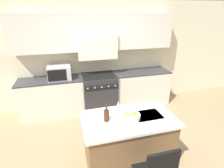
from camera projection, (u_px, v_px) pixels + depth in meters
The scene contains 10 objects.
ground_plane at pixel (118, 153), 3.23m from camera, with size 10.00×10.00×0.00m, color #997F5B.
back_cabinetry at pixel (96, 47), 4.37m from camera, with size 10.00×0.46×2.70m.
back_counter at pixel (99, 92), 4.58m from camera, with size 3.85×0.62×0.94m.
range_stove at pixel (99, 92), 4.56m from camera, with size 0.86×0.70×0.95m.
microwave at pixel (59, 72), 4.11m from camera, with size 0.52×0.44×0.32m.
kitchen_island at pixel (128, 141), 2.88m from camera, with size 1.44×0.83×0.89m.
wine_bottle at pixel (106, 115), 2.61m from camera, with size 0.09×0.09×0.25m.
wine_glass_near at pixel (117, 115), 2.53m from camera, with size 0.07×0.07×0.20m.
wine_glass_far at pixel (118, 105), 2.82m from camera, with size 0.07×0.07×0.20m.
fruit_bowl at pixel (131, 116), 2.69m from camera, with size 0.29×0.29×0.11m.
Camera 1 is at (-0.75, -2.38, 2.41)m, focal length 28.00 mm.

